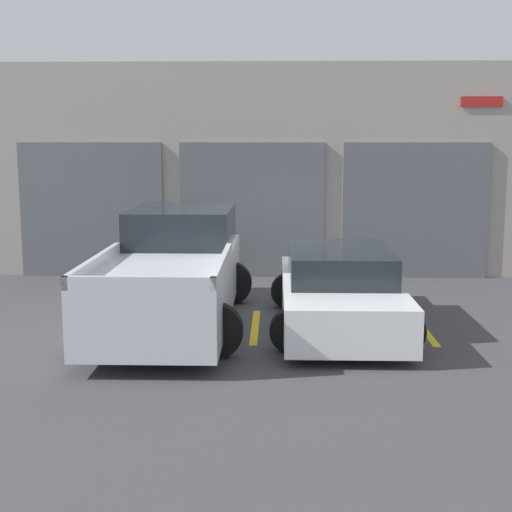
% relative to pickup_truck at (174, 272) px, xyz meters
% --- Properties ---
extents(ground_plane, '(28.00, 28.00, 0.00)m').
position_rel_pickup_truck_xyz_m(ground_plane, '(1.37, 1.15, -0.85)').
color(ground_plane, '#3D3D3F').
extents(shophouse_building, '(17.30, 0.68, 4.73)m').
position_rel_pickup_truck_xyz_m(shophouse_building, '(1.36, 4.44, 1.47)').
color(shophouse_building, '#9E9389').
rests_on(shophouse_building, ground).
extents(pickup_truck, '(2.51, 5.49, 1.82)m').
position_rel_pickup_truck_xyz_m(pickup_truck, '(0.00, 0.00, 0.00)').
color(pickup_truck, silver).
rests_on(pickup_truck, ground).
extents(sedan_white, '(2.24, 4.48, 1.29)m').
position_rel_pickup_truck_xyz_m(sedan_white, '(2.74, -0.28, -0.24)').
color(sedan_white, white).
rests_on(sedan_white, ground).
extents(parking_stripe_far_left, '(0.12, 2.20, 0.01)m').
position_rel_pickup_truck_xyz_m(parking_stripe_far_left, '(-1.37, -0.30, -0.85)').
color(parking_stripe_far_left, gold).
rests_on(parking_stripe_far_left, ground).
extents(parking_stripe_left, '(0.12, 2.20, 0.01)m').
position_rel_pickup_truck_xyz_m(parking_stripe_left, '(1.37, -0.30, -0.85)').
color(parking_stripe_left, gold).
rests_on(parking_stripe_left, ground).
extents(parking_stripe_centre, '(0.12, 2.20, 0.01)m').
position_rel_pickup_truck_xyz_m(parking_stripe_centre, '(4.11, -0.30, -0.85)').
color(parking_stripe_centre, gold).
rests_on(parking_stripe_centre, ground).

